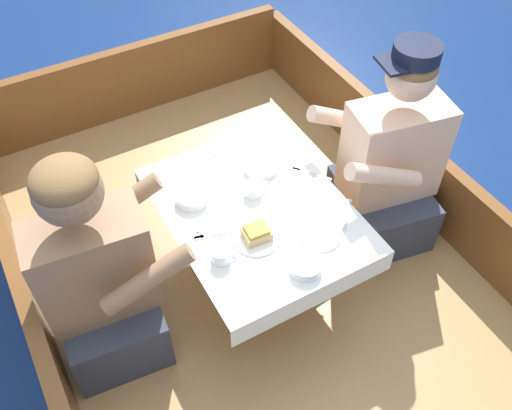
{
  "coord_description": "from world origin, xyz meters",
  "views": [
    {
      "loc": [
        -0.73,
        -1.22,
        2.38
      ],
      "look_at": [
        0.0,
        0.08,
        0.76
      ],
      "focal_mm": 40.0,
      "sensor_mm": 36.0,
      "label": 1
    }
  ],
  "objects_px": {
    "person_port": "(100,279)",
    "sandwich": "(257,233)",
    "coffee_cup_port": "(253,189)",
    "coffee_cup_starboard": "(221,255)",
    "person_starboard": "(388,168)"
  },
  "relations": [
    {
      "from": "person_port",
      "to": "coffee_cup_port",
      "type": "relative_size",
      "value": 9.45
    },
    {
      "from": "coffee_cup_port",
      "to": "coffee_cup_starboard",
      "type": "bearing_deg",
      "value": -138.24
    },
    {
      "from": "person_starboard",
      "to": "coffee_cup_starboard",
      "type": "height_order",
      "value": "person_starboard"
    },
    {
      "from": "person_starboard",
      "to": "coffee_cup_starboard",
      "type": "xyz_separation_m",
      "value": [
        -0.87,
        -0.13,
        0.08
      ]
    },
    {
      "from": "person_port",
      "to": "coffee_cup_starboard",
      "type": "distance_m",
      "value": 0.45
    },
    {
      "from": "person_port",
      "to": "sandwich",
      "type": "xyz_separation_m",
      "value": [
        0.57,
        -0.15,
        0.08
      ]
    },
    {
      "from": "person_port",
      "to": "person_starboard",
      "type": "height_order",
      "value": "person_starboard"
    },
    {
      "from": "person_port",
      "to": "sandwich",
      "type": "bearing_deg",
      "value": -9.03
    },
    {
      "from": "person_port",
      "to": "sandwich",
      "type": "relative_size",
      "value": 9.32
    },
    {
      "from": "person_port",
      "to": "coffee_cup_port",
      "type": "height_order",
      "value": "person_port"
    },
    {
      "from": "person_starboard",
      "to": "coffee_cup_port",
      "type": "bearing_deg",
      "value": 0.18
    },
    {
      "from": "sandwich",
      "to": "coffee_cup_port",
      "type": "height_order",
      "value": "sandwich"
    },
    {
      "from": "person_starboard",
      "to": "sandwich",
      "type": "relative_size",
      "value": 9.59
    },
    {
      "from": "sandwich",
      "to": "coffee_cup_port",
      "type": "xyz_separation_m",
      "value": [
        0.1,
        0.21,
        -0.0
      ]
    },
    {
      "from": "coffee_cup_port",
      "to": "coffee_cup_starboard",
      "type": "height_order",
      "value": "coffee_cup_starboard"
    }
  ]
}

